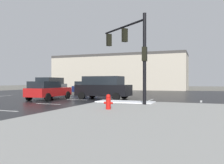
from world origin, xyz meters
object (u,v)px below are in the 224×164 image
Objects in this scene: traffic_signal_mast at (132,46)px; fire_hydrant at (108,102)px; sedan_red at (48,90)px; sedan_navy at (91,88)px; suv_black at (103,87)px; suv_grey at (50,86)px.

traffic_signal_mast is 5.40m from fire_hydrant.
sedan_red and sedan_navy have the same top height.
suv_black is at bearing 114.73° from fire_hydrant.
sedan_red is at bearing 32.11° from suv_black.
suv_grey is 9.68m from suv_black.
sedan_navy is (-7.53, 13.41, 0.32)m from fire_hydrant.
suv_grey is at bearing 135.47° from fire_hydrant.
suv_grey is (-4.52, 6.62, 0.24)m from sedan_red.
sedan_navy is (-7.61, 9.29, -3.18)m from traffic_signal_mast.
fire_hydrant is 17.18m from suv_grey.
suv_grey reaches higher than sedan_red.
suv_black reaches higher than sedan_red.
suv_grey is at bearing -162.66° from sedan_navy.
traffic_signal_mast is at bearing -100.52° from sedan_red.
suv_black reaches higher than fire_hydrant.
suv_grey is (-12.24, 12.04, 0.55)m from fire_hydrant.
sedan_red reaches higher than fire_hydrant.
sedan_red is 0.93× the size of suv_grey.
traffic_signal_mast is at bearing -49.48° from sedan_navy.
fire_hydrant is at bearing 127.67° from traffic_signal_mast.
suv_black is (-3.57, 7.74, 0.55)m from fire_hydrant.
suv_black is at bearing -53.85° from sedan_navy.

